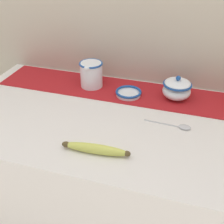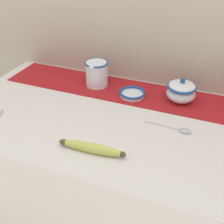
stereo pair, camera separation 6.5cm
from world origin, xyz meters
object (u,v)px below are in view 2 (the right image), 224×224
object	(u,v)px
sugar_bowl	(181,91)
banana	(92,148)
cream_pitcher	(97,73)
small_dish	(132,94)
spoon	(182,130)

from	to	relation	value
sugar_bowl	banana	distance (m)	0.46
cream_pitcher	sugar_bowl	bearing A→B (deg)	-0.23
sugar_bowl	small_dish	bearing A→B (deg)	-170.41
banana	spoon	world-z (taller)	banana
cream_pitcher	spoon	distance (m)	0.46
cream_pitcher	small_dish	distance (m)	0.19
spoon	cream_pitcher	bearing A→B (deg)	157.28
spoon	small_dish	bearing A→B (deg)	148.13
banana	spoon	bearing A→B (deg)	41.00
cream_pitcher	banana	bearing A→B (deg)	-68.00
small_dish	spoon	world-z (taller)	small_dish
sugar_bowl	spoon	distance (m)	0.21
cream_pitcher	banana	xyz separation A→B (m)	(0.17, -0.41, -0.05)
spoon	banana	bearing A→B (deg)	-135.94
cream_pitcher	small_dish	size ratio (longest dim) A/B	1.10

